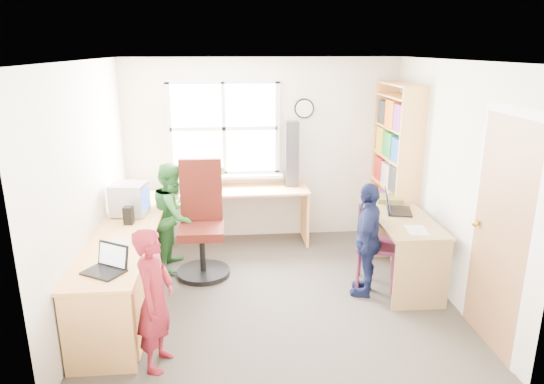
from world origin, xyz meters
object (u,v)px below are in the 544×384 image
at_px(laptop_right, 394,207).
at_px(person_navy, 367,239).
at_px(bookshelf, 394,171).
at_px(person_red, 155,299).
at_px(cd_tower, 292,154).
at_px(swivel_chair, 202,226).
at_px(potted_plant, 219,177).
at_px(person_green, 174,215).
at_px(right_desk, 401,235).
at_px(laptop_left, 108,265).
at_px(wooden_chair, 370,239).
at_px(crt_monitor, 130,199).
at_px(l_desk, 142,270).

xyz_separation_m(laptop_right, person_navy, (-0.42, -0.42, -0.20)).
xyz_separation_m(bookshelf, laptop_right, (-0.27, -0.84, -0.19)).
bearing_deg(person_red, cd_tower, -15.61).
relative_size(swivel_chair, person_red, 1.10).
distance_m(swivel_chair, potted_plant, 0.99).
bearing_deg(person_green, right_desk, -96.43).
relative_size(laptop_left, potted_plant, 1.39).
bearing_deg(right_desk, swivel_chair, 169.39).
bearing_deg(person_navy, wooden_chair, 175.04).
relative_size(crt_monitor, potted_plant, 1.39).
distance_m(wooden_chair, person_red, 2.44).
height_order(person_red, person_green, person_green).
bearing_deg(laptop_right, person_red, 135.79).
bearing_deg(swivel_chair, laptop_left, -115.07).
height_order(bookshelf, person_navy, bookshelf).
xyz_separation_m(wooden_chair, crt_monitor, (-2.59, 0.41, 0.39)).
bearing_deg(swivel_chair, l_desk, -121.59).
relative_size(bookshelf, person_red, 1.76).
relative_size(laptop_right, person_red, 0.35).
relative_size(swivel_chair, crt_monitor, 3.24).
bearing_deg(wooden_chair, potted_plant, 157.99).
distance_m(wooden_chair, cd_tower, 1.70).
height_order(potted_plant, person_green, person_green).
relative_size(laptop_right, person_green, 0.33).
height_order(laptop_left, cd_tower, cd_tower).
bearing_deg(cd_tower, crt_monitor, -152.77).
relative_size(bookshelf, cd_tower, 2.44).
height_order(wooden_chair, laptop_right, laptop_right).
bearing_deg(wooden_chair, person_navy, -97.65).
relative_size(laptop_left, person_navy, 0.33).
height_order(right_desk, person_red, person_red).
height_order(l_desk, potted_plant, potted_plant).
distance_m(bookshelf, laptop_right, 0.90).
xyz_separation_m(crt_monitor, potted_plant, (0.96, 0.98, -0.03)).
bearing_deg(person_red, swivel_chair, 3.28).
height_order(laptop_left, person_red, person_red).
relative_size(bookshelf, person_navy, 1.73).
bearing_deg(bookshelf, person_navy, -118.58).
xyz_separation_m(right_desk, person_navy, (-0.45, -0.23, 0.06)).
bearing_deg(right_desk, l_desk, -170.25).
bearing_deg(person_red, wooden_chair, -46.97).
relative_size(laptop_right, potted_plant, 1.44).
bearing_deg(wooden_chair, laptop_left, -139.94).
bearing_deg(person_navy, person_green, -91.43).
bearing_deg(person_red, crt_monitor, 28.95).
distance_m(l_desk, person_red, 0.89).
relative_size(l_desk, potted_plant, 10.13).
xyz_separation_m(l_desk, cd_tower, (1.68, 1.81, 0.72)).
relative_size(wooden_chair, person_red, 0.83).
relative_size(bookshelf, swivel_chair, 1.60).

